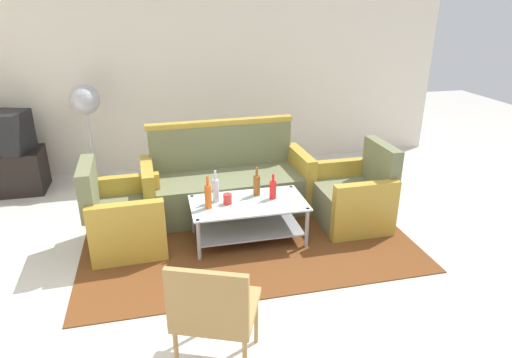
{
  "coord_description": "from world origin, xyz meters",
  "views": [
    {
      "loc": [
        -0.82,
        -3.0,
        2.21
      ],
      "look_at": [
        0.04,
        0.72,
        0.65
      ],
      "focal_mm": 31.0,
      "sensor_mm": 36.0,
      "label": 1
    }
  ],
  "objects_px": {
    "bottle_clear": "(216,190)",
    "bottle_orange": "(208,196)",
    "bottle_red": "(273,189)",
    "tv_stand": "(9,172)",
    "armchair_left": "(124,219)",
    "wicker_chair": "(214,309)",
    "television": "(1,132)",
    "pedestal_fan": "(86,106)",
    "armchair_right": "(354,198)",
    "cup": "(228,199)",
    "bottle_brown": "(257,185)",
    "coffee_table": "(248,215)",
    "couch": "(227,184)"
  },
  "relations": [
    {
      "from": "bottle_clear",
      "to": "bottle_orange",
      "type": "bearing_deg",
      "value": -125.55
    },
    {
      "from": "bottle_red",
      "to": "tv_stand",
      "type": "bearing_deg",
      "value": 147.82
    },
    {
      "from": "armchair_left",
      "to": "tv_stand",
      "type": "xyz_separation_m",
      "value": [
        -1.42,
        1.66,
        -0.03
      ]
    },
    {
      "from": "armchair_left",
      "to": "wicker_chair",
      "type": "bearing_deg",
      "value": 17.46
    },
    {
      "from": "tv_stand",
      "to": "television",
      "type": "relative_size",
      "value": 1.15
    },
    {
      "from": "bottle_clear",
      "to": "tv_stand",
      "type": "xyz_separation_m",
      "value": [
        -2.29,
        1.73,
        -0.27
      ]
    },
    {
      "from": "television",
      "to": "pedestal_fan",
      "type": "relative_size",
      "value": 0.55
    },
    {
      "from": "armchair_right",
      "to": "bottle_orange",
      "type": "height_order",
      "value": "armchair_right"
    },
    {
      "from": "armchair_right",
      "to": "television",
      "type": "xyz_separation_m",
      "value": [
        -3.73,
        1.71,
        0.47
      ]
    },
    {
      "from": "armchair_right",
      "to": "bottle_orange",
      "type": "distance_m",
      "value": 1.56
    },
    {
      "from": "pedestal_fan",
      "to": "armchair_right",
      "type": "bearing_deg",
      "value": -32.53
    },
    {
      "from": "bottle_red",
      "to": "tv_stand",
      "type": "xyz_separation_m",
      "value": [
        -2.83,
        1.78,
        -0.25
      ]
    },
    {
      "from": "bottle_clear",
      "to": "cup",
      "type": "height_order",
      "value": "bottle_clear"
    },
    {
      "from": "pedestal_fan",
      "to": "bottle_orange",
      "type": "bearing_deg",
      "value": -57.28
    },
    {
      "from": "bottle_clear",
      "to": "pedestal_fan",
      "type": "bearing_deg",
      "value": 126.38
    },
    {
      "from": "bottle_brown",
      "to": "tv_stand",
      "type": "height_order",
      "value": "bottle_brown"
    },
    {
      "from": "bottle_clear",
      "to": "pedestal_fan",
      "type": "relative_size",
      "value": 0.25
    },
    {
      "from": "cup",
      "to": "tv_stand",
      "type": "xyz_separation_m",
      "value": [
        -2.39,
        1.8,
        -0.2
      ]
    },
    {
      "from": "cup",
      "to": "tv_stand",
      "type": "relative_size",
      "value": 0.12
    },
    {
      "from": "coffee_table",
      "to": "bottle_brown",
      "type": "height_order",
      "value": "bottle_brown"
    },
    {
      "from": "wicker_chair",
      "to": "armchair_left",
      "type": "bearing_deg",
      "value": 131.55
    },
    {
      "from": "bottle_brown",
      "to": "bottle_orange",
      "type": "distance_m",
      "value": 0.53
    },
    {
      "from": "cup",
      "to": "pedestal_fan",
      "type": "xyz_separation_m",
      "value": [
        -1.41,
        1.85,
        0.55
      ]
    },
    {
      "from": "bottle_red",
      "to": "bottle_brown",
      "type": "distance_m",
      "value": 0.18
    },
    {
      "from": "coffee_table",
      "to": "pedestal_fan",
      "type": "distance_m",
      "value": 2.57
    },
    {
      "from": "armchair_left",
      "to": "tv_stand",
      "type": "height_order",
      "value": "armchair_left"
    },
    {
      "from": "television",
      "to": "armchair_left",
      "type": "bearing_deg",
      "value": 146.56
    },
    {
      "from": "couch",
      "to": "cup",
      "type": "xyz_separation_m",
      "value": [
        -0.11,
        -0.71,
        0.14
      ]
    },
    {
      "from": "cup",
      "to": "pedestal_fan",
      "type": "relative_size",
      "value": 0.08
    },
    {
      "from": "couch",
      "to": "bottle_orange",
      "type": "distance_m",
      "value": 0.84
    },
    {
      "from": "bottle_red",
      "to": "cup",
      "type": "relative_size",
      "value": 2.52
    },
    {
      "from": "bottle_clear",
      "to": "wicker_chair",
      "type": "xyz_separation_m",
      "value": [
        -0.26,
        -1.67,
        -0.04
      ]
    },
    {
      "from": "couch",
      "to": "bottle_orange",
      "type": "relative_size",
      "value": 5.72
    },
    {
      "from": "couch",
      "to": "tv_stand",
      "type": "bearing_deg",
      "value": -25.73
    },
    {
      "from": "couch",
      "to": "coffee_table",
      "type": "distance_m",
      "value": 0.72
    },
    {
      "from": "couch",
      "to": "cup",
      "type": "bearing_deg",
      "value": 79.27
    },
    {
      "from": "tv_stand",
      "to": "bottle_brown",
      "type": "bearing_deg",
      "value": -31.74
    },
    {
      "from": "bottle_red",
      "to": "bottle_brown",
      "type": "bearing_deg",
      "value": 139.71
    },
    {
      "from": "coffee_table",
      "to": "cup",
      "type": "xyz_separation_m",
      "value": [
        -0.2,
        0.01,
        0.19
      ]
    },
    {
      "from": "couch",
      "to": "tv_stand",
      "type": "distance_m",
      "value": 2.73
    },
    {
      "from": "bottle_orange",
      "to": "coffee_table",
      "type": "bearing_deg",
      "value": 5.76
    },
    {
      "from": "bottle_red",
      "to": "pedestal_fan",
      "type": "relative_size",
      "value": 0.2
    },
    {
      "from": "pedestal_fan",
      "to": "cup",
      "type": "bearing_deg",
      "value": -52.78
    },
    {
      "from": "bottle_orange",
      "to": "cup",
      "type": "distance_m",
      "value": 0.21
    },
    {
      "from": "bottle_brown",
      "to": "armchair_right",
      "type": "bearing_deg",
      "value": -1.99
    },
    {
      "from": "cup",
      "to": "wicker_chair",
      "type": "bearing_deg",
      "value": -102.55
    },
    {
      "from": "bottle_red",
      "to": "cup",
      "type": "height_order",
      "value": "bottle_red"
    },
    {
      "from": "bottle_orange",
      "to": "armchair_right",
      "type": "bearing_deg",
      "value": 5.39
    },
    {
      "from": "armchair_right",
      "to": "bottle_red",
      "type": "distance_m",
      "value": 0.93
    },
    {
      "from": "coffee_table",
      "to": "bottle_clear",
      "type": "xyz_separation_m",
      "value": [
        -0.29,
        0.09,
        0.26
      ]
    }
  ]
}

